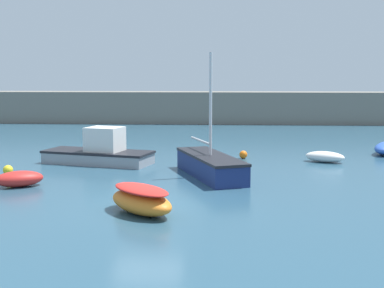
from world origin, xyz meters
TOP-DOWN VIEW (x-y plane):
  - ground_plane at (0.00, 0.00)m, footprint 120.00×120.00m
  - harbor_breakwater at (0.00, 32.17)m, footprint 47.20×3.07m
  - sailboat_tall_mast at (2.13, 5.69)m, footprint 3.51×5.97m
  - cabin_cruiser_white at (-3.73, 8.89)m, footprint 6.08×3.54m
  - fishing_dinghy_green at (-5.86, 3.02)m, footprint 2.28×1.88m
  - rowboat_with_red_cover at (-0.08, -0.98)m, footprint 2.99×3.08m
  - dinghy_near_pier at (8.17, 9.99)m, footprint 2.30×1.72m
  - mooring_buoy_orange at (3.86, 10.96)m, footprint 0.45×0.45m
  - mooring_buoy_yellow at (-7.35, 5.54)m, footprint 0.46×0.46m

SIDE VIEW (x-z plane):
  - ground_plane at x=0.00m, z-range -0.20..0.00m
  - mooring_buoy_orange at x=3.86m, z-range 0.00..0.45m
  - mooring_buoy_yellow at x=-7.35m, z-range 0.00..0.46m
  - dinghy_near_pier at x=8.17m, z-range 0.00..0.59m
  - fishing_dinghy_green at x=-5.86m, z-range 0.00..0.66m
  - rowboat_with_red_cover at x=-0.08m, z-range 0.00..0.95m
  - sailboat_tall_mast at x=2.13m, z-range -2.30..3.37m
  - cabin_cruiser_white at x=-3.73m, z-range -0.34..1.60m
  - harbor_breakwater at x=0.00m, z-range 0.00..2.98m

